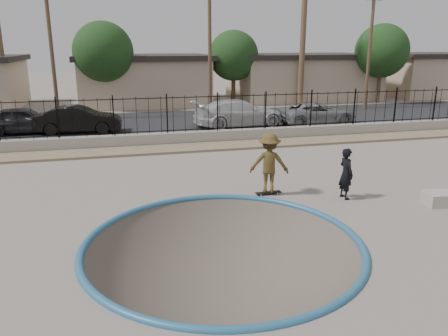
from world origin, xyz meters
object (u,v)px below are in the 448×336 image
at_px(car_d, 317,113).
at_px(skateboard, 268,193).
at_px(skater, 269,166).
at_px(videographer, 346,174).
at_px(car_c, 239,113).
at_px(car_a, 24,120).
at_px(car_b, 79,119).

bearing_deg(car_d, skateboard, 143.74).
relative_size(skater, skateboard, 2.23).
height_order(videographer, car_d, videographer).
distance_m(skater, car_c, 12.15).
xyz_separation_m(skater, car_d, (7.19, 11.47, -0.27)).
height_order(skateboard, car_a, car_a).
xyz_separation_m(skater, videographer, (2.26, -0.93, -0.15)).
distance_m(skater, skateboard, 0.91).
xyz_separation_m(skater, car_c, (2.37, 11.92, -0.15)).
bearing_deg(car_d, car_c, 80.53).
bearing_deg(car_c, car_b, 83.95).
xyz_separation_m(videographer, car_d, (4.93, 12.40, -0.13)).
distance_m(skater, car_b, 13.83).
bearing_deg(car_a, car_c, -92.43).
bearing_deg(skateboard, car_d, 55.51).
relative_size(videographer, car_a, 0.38).
height_order(skater, skateboard, skater).
bearing_deg(car_c, car_a, 81.55).
xyz_separation_m(skateboard, car_c, (2.37, 11.92, 0.76)).
bearing_deg(skater, car_d, -102.65).
bearing_deg(skater, car_a, -33.26).
bearing_deg(car_b, car_c, -87.07).
relative_size(videographer, car_b, 0.37).
distance_m(car_c, car_d, 4.85).
xyz_separation_m(skateboard, car_a, (-9.63, 12.63, 0.71)).
height_order(skateboard, car_b, car_b).
bearing_deg(car_c, skateboard, 163.75).
distance_m(car_b, car_d, 13.93).
height_order(skater, videographer, skater).
relative_size(skateboard, car_a, 0.20).
height_order(skater, car_c, skater).
bearing_deg(car_b, car_d, -88.55).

